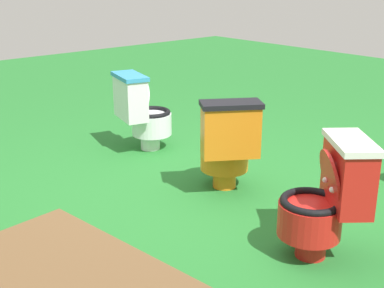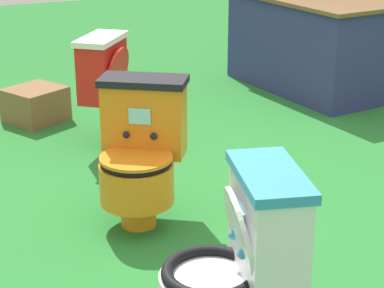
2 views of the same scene
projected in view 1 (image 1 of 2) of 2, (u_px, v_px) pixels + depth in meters
ground at (187, 207)px, 3.70m from camera, size 14.00×14.00×0.00m
toilet_orange at (227, 145)px, 3.87m from camera, size 0.63×0.61×0.73m
toilet_red at (327, 198)px, 2.96m from camera, size 0.62×0.64×0.73m
toilet_white at (142, 111)px, 4.75m from camera, size 0.52×0.58×0.73m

